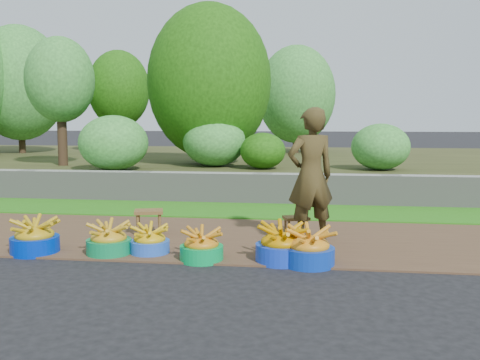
# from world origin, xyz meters

# --- Properties ---
(ground_plane) EXTENTS (120.00, 120.00, 0.00)m
(ground_plane) POSITION_xyz_m (0.00, 0.00, 0.00)
(ground_plane) COLOR black
(ground_plane) RESTS_ON ground
(dirt_shoulder) EXTENTS (80.00, 2.50, 0.02)m
(dirt_shoulder) POSITION_xyz_m (0.00, 1.25, 0.01)
(dirt_shoulder) COLOR #4F3725
(dirt_shoulder) RESTS_ON ground
(grass_verge) EXTENTS (80.00, 1.50, 0.04)m
(grass_verge) POSITION_xyz_m (0.00, 3.25, 0.02)
(grass_verge) COLOR #297815
(grass_verge) RESTS_ON ground
(retaining_wall) EXTENTS (80.00, 0.35, 0.55)m
(retaining_wall) POSITION_xyz_m (0.00, 4.10, 0.28)
(retaining_wall) COLOR gray
(retaining_wall) RESTS_ON ground
(earth_bank) EXTENTS (80.00, 10.00, 0.50)m
(earth_bank) POSITION_xyz_m (0.00, 9.00, 0.25)
(earth_bank) COLOR #3A3D1B
(earth_bank) RESTS_ON ground
(vegetation) EXTENTS (27.71, 8.15, 4.12)m
(vegetation) POSITION_xyz_m (-0.49, 8.23, 2.43)
(vegetation) COLOR #322316
(vegetation) RESTS_ON earth_bank
(basin_a) EXTENTS (0.54, 0.54, 0.40)m
(basin_a) POSITION_xyz_m (-2.23, 0.23, 0.18)
(basin_a) COLOR #0026B2
(basin_a) RESTS_ON ground
(basin_b) EXTENTS (0.50, 0.50, 0.37)m
(basin_b) POSITION_xyz_m (-1.37, 0.27, 0.17)
(basin_b) COLOR #0A7D43
(basin_b) RESTS_ON ground
(basin_c) EXTENTS (0.44, 0.44, 0.33)m
(basin_c) POSITION_xyz_m (-0.93, 0.37, 0.15)
(basin_c) COLOR blue
(basin_c) RESTS_ON ground
(basin_d) EXTENTS (0.47, 0.47, 0.35)m
(basin_d) POSITION_xyz_m (-0.29, 0.17, 0.16)
(basin_d) COLOR #019946
(basin_d) RESTS_ON ground
(basin_e) EXTENTS (0.55, 0.55, 0.41)m
(basin_e) POSITION_xyz_m (0.55, 0.23, 0.18)
(basin_e) COLOR #1336C5
(basin_e) RESTS_ON ground
(basin_f) EXTENTS (0.53, 0.53, 0.40)m
(basin_f) POSITION_xyz_m (0.85, 0.15, 0.18)
(basin_f) COLOR #0B32A3
(basin_f) RESTS_ON ground
(stool_left) EXTENTS (0.42, 0.36, 0.32)m
(stool_left) POSITION_xyz_m (-1.23, 1.29, 0.28)
(stool_left) COLOR brown
(stool_left) RESTS_ON dirt_shoulder
(stool_right) EXTENTS (0.36, 0.32, 0.27)m
(stool_right) POSITION_xyz_m (0.68, 1.36, 0.23)
(stool_right) COLOR brown
(stool_right) RESTS_ON dirt_shoulder
(vendor_woman) EXTENTS (0.71, 0.61, 1.64)m
(vendor_woman) POSITION_xyz_m (0.85, 1.11, 0.84)
(vendor_woman) COLOR black
(vendor_woman) RESTS_ON dirt_shoulder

